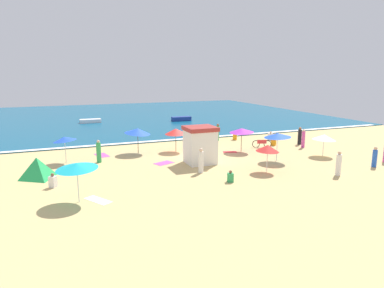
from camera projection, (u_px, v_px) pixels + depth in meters
The scene contains 33 objects.
ground_plane at pixel (192, 154), 30.73m from camera, with size 60.00×60.00×0.00m, color #D8B775.
ocean_water at pixel (127, 116), 56.18m from camera, with size 60.00×44.00×0.10m, color #0F567A.
wave_breaker_foam at pixel (169, 140), 36.44m from camera, with size 57.00×0.70×0.01m, color white.
lifeguard_cabana at pixel (200, 145), 27.30m from camera, with size 2.33×2.16×2.91m.
beach_umbrella_0 at pixel (65, 139), 27.37m from camera, with size 2.30×2.28×2.18m.
beach_umbrella_1 at pixel (138, 131), 30.56m from camera, with size 3.17×3.17×2.33m.
beach_umbrella_2 at pixel (278, 135), 27.87m from camera, with size 2.68×2.67×2.33m.
beach_umbrella_3 at pixel (176, 131), 31.30m from camera, with size 2.72×2.72×2.11m.
beach_umbrella_4 at pixel (242, 130), 31.24m from camera, with size 2.70×2.69×2.16m.
beach_umbrella_5 at pixel (268, 148), 24.94m from camera, with size 2.30×2.30×2.00m.
beach_umbrella_6 at pixel (324, 137), 29.64m from camera, with size 2.39×2.38×1.91m.
beach_umbrella_7 at pixel (77, 166), 18.96m from camera, with size 3.19×3.19×2.28m.
beach_tent at pixel (37, 168), 23.67m from camera, with size 2.37×2.60×1.41m.
parked_bicycle at pixel (262, 143), 33.22m from camera, with size 1.71×0.75×0.76m.
beachgoer_0 at pixel (339, 164), 24.18m from camera, with size 0.52×0.52×1.71m.
beachgoer_1 at pixel (201, 161), 24.82m from camera, with size 0.44×0.44×1.79m.
beachgoer_2 at pixel (300, 136), 34.55m from camera, with size 0.45×0.45×1.72m.
beachgoer_3 at pixel (53, 181), 21.76m from camera, with size 0.54×0.54×0.91m.
beachgoer_4 at pixel (235, 136), 36.98m from camera, with size 0.56×0.56×0.89m.
beachgoer_5 at pixel (230, 177), 22.85m from camera, with size 0.47×0.47×0.78m.
beachgoer_6 at pixel (99, 152), 27.64m from camera, with size 0.51×0.51×1.81m.
beachgoer_7 at pixel (218, 132), 36.37m from camera, with size 0.43×0.43×1.78m.
beachgoer_9 at pixel (303, 139), 33.11m from camera, with size 0.44×0.44×1.76m.
beachgoer_10 at pixel (270, 136), 36.80m from camera, with size 0.52×0.52×0.94m.
beachgoer_11 at pixel (274, 142), 34.14m from camera, with size 0.58×0.58×0.80m.
beachgoer_12 at pixel (375, 157), 26.36m from camera, with size 0.37×0.37×1.56m.
beach_towel_0 at pixel (198, 157), 29.64m from camera, with size 1.52×0.94×0.01m.
beach_towel_1 at pixel (164, 163), 27.58m from camera, with size 1.75×1.46×0.01m.
beach_towel_2 at pixel (230, 152), 31.39m from camera, with size 1.35×1.00×0.01m.
beach_towel_3 at pixel (98, 200), 19.64m from camera, with size 1.49×1.87×0.01m.
beach_towel_4 at pixel (102, 155), 30.15m from camera, with size 1.20×1.86×0.01m.
small_boat_0 at pixel (181, 119), 50.51m from camera, with size 2.78×1.03×0.59m.
small_boat_1 at pixel (90, 121), 48.68m from camera, with size 2.85×1.27×0.49m.
Camera 1 is at (-11.06, -27.80, 7.07)m, focal length 32.87 mm.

